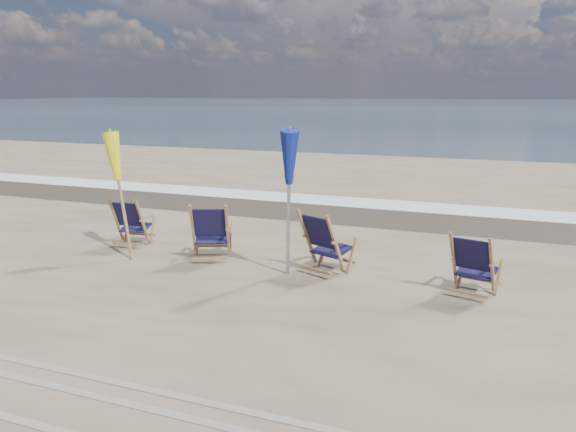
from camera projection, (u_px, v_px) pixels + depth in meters
name	position (u px, v px, depth m)	size (l,w,h in m)	color
ocean	(495.00, 106.00, 124.18)	(400.00, 400.00, 0.00)	#384E5E
surf_foam	(369.00, 203.00, 15.34)	(200.00, 1.40, 0.01)	silver
wet_sand_strip	(355.00, 214.00, 13.98)	(200.00, 2.60, 0.00)	#42362A
tire_tracks	(94.00, 417.00, 5.25)	(80.00, 1.30, 0.01)	gray
beach_chair_0	(142.00, 223.00, 10.83)	(0.64, 0.72, 1.00)	#141235
beach_chair_1	(228.00, 232.00, 9.92)	(0.70, 0.78, 1.09)	#141235
beach_chair_2	(335.00, 246.00, 9.03)	(0.70, 0.79, 1.10)	#141235
beach_chair_3	(492.00, 269.00, 8.04)	(0.64, 0.72, 1.00)	#141235
umbrella_yellow	(120.00, 162.00, 9.93)	(0.30, 0.30, 2.29)	olive
umbrella_blue	(289.00, 162.00, 8.75)	(0.30, 0.30, 2.45)	#A5A5AD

